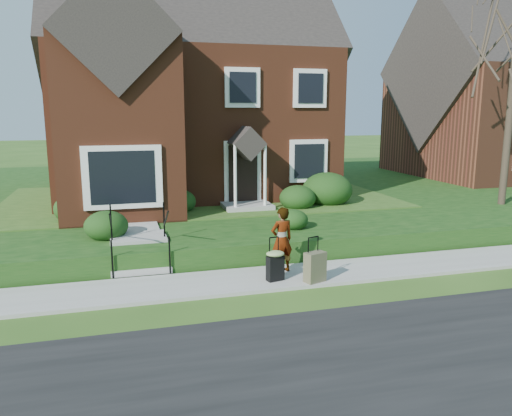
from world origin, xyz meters
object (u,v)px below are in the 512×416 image
object	(u,v)px
suitcase_olive	(315,267)
woman	(282,240)
front_steps	(139,248)
suitcase_black	(275,264)

from	to	relation	value
suitcase_olive	woman	bearing A→B (deg)	100.39
front_steps	suitcase_olive	size ratio (longest dim) A/B	1.97
woman	suitcase_olive	world-z (taller)	woman
woman	suitcase_olive	size ratio (longest dim) A/B	1.52
front_steps	woman	size ratio (longest dim) A/B	1.29
suitcase_olive	suitcase_black	bearing A→B (deg)	140.18
woman	suitcase_olive	xyz separation A→B (m)	(0.50, -0.88, -0.44)
front_steps	suitcase_black	size ratio (longest dim) A/B	2.01
front_steps	woman	xyz separation A→B (m)	(3.23, -1.56, 0.39)
front_steps	suitcase_black	distance (m)	3.59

